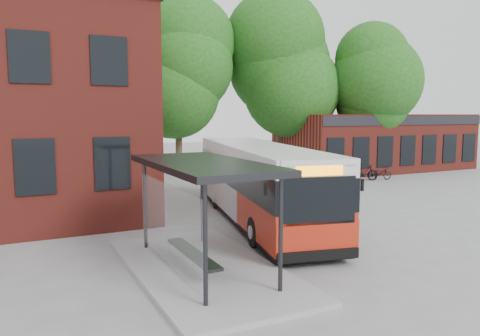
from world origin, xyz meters
name	(u,v)px	position (x,y,z in m)	size (l,w,h in m)	color
ground	(322,241)	(0.00, 0.00, 0.00)	(100.00, 100.00, 0.00)	gray
shop_row	(376,142)	(15.00, 14.00, 2.00)	(14.00, 6.20, 4.00)	maroon
bus_shelter	(203,216)	(-4.50, -1.00, 1.45)	(3.60, 7.00, 2.90)	#252528
bike_rail	(349,178)	(9.28, 10.00, 0.19)	(5.20, 0.10, 0.38)	#252528
tree_0	(64,88)	(-6.00, 16.00, 5.50)	(7.92, 7.92, 11.00)	#194C14
tree_1	(178,96)	(1.00, 17.00, 5.20)	(7.92, 7.92, 10.40)	#194C14
tree_2	(280,93)	(8.00, 16.00, 5.50)	(7.92, 7.92, 11.00)	#194C14
tree_3	(376,105)	(13.00, 12.00, 4.64)	(7.04, 7.04, 9.28)	#194C14
city_bus	(258,184)	(-0.56, 3.29, 1.45)	(2.43, 11.39, 2.89)	#B22411
bicycle_0	(321,177)	(6.95, 9.60, 0.47)	(0.62, 1.78, 0.94)	black
bicycle_1	(333,177)	(7.51, 9.24, 0.48)	(0.45, 1.58, 0.95)	#3F0608
bicycle_2	(322,173)	(7.96, 10.85, 0.49)	(0.66, 1.88, 0.99)	black
bicycle_3	(339,175)	(8.27, 9.67, 0.50)	(0.47, 1.67, 1.01)	#33302C
bicycle_5	(364,172)	(10.40, 9.91, 0.50)	(0.47, 1.68, 1.01)	black
bicycle_6	(380,173)	(11.39, 9.66, 0.42)	(0.56, 1.61, 0.85)	black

